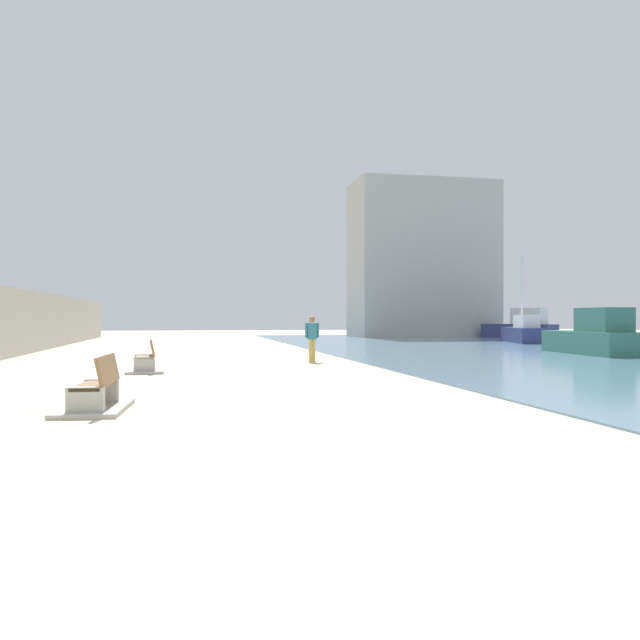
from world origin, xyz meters
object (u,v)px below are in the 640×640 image
bench_near (96,397)px  boat_far_right (595,337)px  person_walking (312,335)px  bench_far (145,364)px  boat_nearest (524,332)px  boat_mid_bay (521,327)px

bench_near → boat_far_right: 23.48m
bench_near → person_walking: size_ratio=1.28×
boat_far_right → person_walking: bearing=-171.5°
bench_far → boat_nearest: boat_nearest is taller
boat_far_right → boat_mid_bay: boat_mid_bay is taller
boat_far_right → boat_nearest: 13.29m
bench_far → boat_nearest: size_ratio=0.38×
bench_near → boat_far_right: boat_far_right is taller
bench_near → boat_nearest: bearing=49.1°
bench_near → boat_nearest: size_ratio=0.38×
person_walking → boat_mid_bay: boat_mid_bay is taller
person_walking → bench_far: bearing=-150.5°
person_walking → boat_nearest: 22.23m
bench_far → boat_far_right: (18.78, 5.20, 0.55)m
boat_nearest → boat_mid_bay: (4.57, 8.63, 0.17)m
boat_mid_bay → bench_near: bearing=-128.0°
boat_far_right → boat_mid_bay: size_ratio=0.98×
boat_far_right → boat_nearest: (3.65, 12.78, -0.06)m
bench_far → boat_nearest: 28.75m
bench_near → boat_mid_bay: boat_mid_bay is taller
person_walking → boat_far_right: (13.01, 1.94, -0.21)m
bench_near → boat_mid_bay: (27.37, 34.99, 0.66)m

